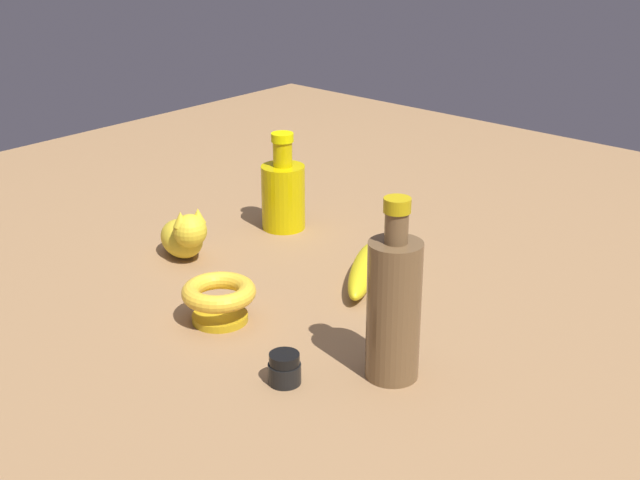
# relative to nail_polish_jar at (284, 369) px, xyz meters

# --- Properties ---
(ground) EXTENTS (2.00, 2.00, 0.00)m
(ground) POSITION_rel_nail_polish_jar_xyz_m (0.14, -0.22, -0.02)
(ground) COLOR #936D47
(nail_polish_jar) EXTENTS (0.04, 0.04, 0.04)m
(nail_polish_jar) POSITION_rel_nail_polish_jar_xyz_m (0.00, 0.00, 0.00)
(nail_polish_jar) COLOR black
(nail_polish_jar) RESTS_ON ground
(cat_figurine) EXTENTS (0.12, 0.09, 0.09)m
(cat_figurine) POSITION_rel_nail_polish_jar_xyz_m (0.38, -0.17, 0.02)
(cat_figurine) COLOR yellow
(cat_figurine) RESTS_ON ground
(bottle_tall) EXTENTS (0.06, 0.06, 0.23)m
(bottle_tall) POSITION_rel_nail_polish_jar_xyz_m (-0.09, -0.10, 0.08)
(bottle_tall) COLOR brown
(bottle_tall) RESTS_ON ground
(banana) EXTENTS (0.13, 0.19, 0.04)m
(banana) POSITION_rel_nail_polish_jar_xyz_m (0.11, -0.29, -0.00)
(banana) COLOR gold
(banana) RESTS_ON ground
(bottle_short) EXTENTS (0.07, 0.07, 0.17)m
(bottle_short) POSITION_rel_nail_polish_jar_xyz_m (0.35, -0.37, 0.04)
(bottle_short) COLOR #C7AF06
(bottle_short) RESTS_ON ground
(bowl) EXTENTS (0.10, 0.10, 0.06)m
(bowl) POSITION_rel_nail_polish_jar_xyz_m (0.18, -0.06, 0.02)
(bowl) COLOR #BB9616
(bowl) RESTS_ON ground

